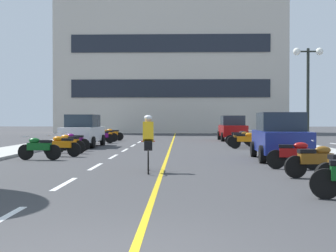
{
  "coord_description": "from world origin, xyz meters",
  "views": [
    {
      "loc": [
        0.8,
        -4.94,
        1.57
      ],
      "look_at": [
        0.25,
        15.11,
        1.26
      ],
      "focal_mm": 48.81,
      "sensor_mm": 36.0,
      "label": 1
    }
  ],
  "objects_px": {
    "parked_car_near": "(280,136)",
    "motorcycle_8": "(246,140)",
    "motorcycle_4": "(39,148)",
    "motorcycle_10": "(239,137)",
    "motorcycle_2": "(316,160)",
    "motorcycle_3": "(295,154)",
    "motorcycle_7": "(74,141)",
    "motorcycle_13": "(112,134)",
    "motorcycle_12": "(106,135)",
    "motorcycle_6": "(69,143)",
    "parked_car_mid": "(83,131)",
    "motorcycle_9": "(242,138)",
    "motorcycle_11": "(101,136)",
    "motorcycle_5": "(62,145)",
    "cyclist_rider": "(148,142)",
    "parked_car_far": "(233,128)",
    "street_lamp_mid": "(308,75)"
  },
  "relations": [
    {
      "from": "motorcycle_8",
      "to": "cyclist_rider",
      "type": "bearing_deg",
      "value": -112.58
    },
    {
      "from": "motorcycle_2",
      "to": "motorcycle_5",
      "type": "bearing_deg",
      "value": 141.97
    },
    {
      "from": "motorcycle_3",
      "to": "motorcycle_4",
      "type": "xyz_separation_m",
      "value": [
        -8.97,
        2.99,
        0.0
      ]
    },
    {
      "from": "motorcycle_6",
      "to": "motorcycle_13",
      "type": "distance_m",
      "value": 12.47
    },
    {
      "from": "parked_car_mid",
      "to": "motorcycle_6",
      "type": "xyz_separation_m",
      "value": [
        0.4,
        -4.91,
        -0.44
      ]
    },
    {
      "from": "motorcycle_7",
      "to": "motorcycle_13",
      "type": "distance_m",
      "value": 10.73
    },
    {
      "from": "parked_car_near",
      "to": "motorcycle_4",
      "type": "xyz_separation_m",
      "value": [
        -9.24,
        -0.32,
        -0.44
      ]
    },
    {
      "from": "motorcycle_5",
      "to": "motorcycle_6",
      "type": "height_order",
      "value": "same"
    },
    {
      "from": "parked_car_near",
      "to": "motorcycle_3",
      "type": "bearing_deg",
      "value": -94.65
    },
    {
      "from": "motorcycle_4",
      "to": "cyclist_rider",
      "type": "height_order",
      "value": "cyclist_rider"
    },
    {
      "from": "motorcycle_12",
      "to": "motorcycle_9",
      "type": "bearing_deg",
      "value": -33.15
    },
    {
      "from": "motorcycle_4",
      "to": "motorcycle_12",
      "type": "bearing_deg",
      "value": 88.91
    },
    {
      "from": "motorcycle_3",
      "to": "motorcycle_8",
      "type": "height_order",
      "value": "same"
    },
    {
      "from": "cyclist_rider",
      "to": "parked_car_far",
      "type": "bearing_deg",
      "value": 76.51
    },
    {
      "from": "street_lamp_mid",
      "to": "parked_car_near",
      "type": "distance_m",
      "value": 6.02
    },
    {
      "from": "parked_car_near",
      "to": "motorcycle_6",
      "type": "xyz_separation_m",
      "value": [
        -8.94,
        3.12,
        -0.44
      ]
    },
    {
      "from": "parked_car_mid",
      "to": "cyclist_rider",
      "type": "height_order",
      "value": "parked_car_mid"
    },
    {
      "from": "street_lamp_mid",
      "to": "cyclist_rider",
      "type": "height_order",
      "value": "street_lamp_mid"
    },
    {
      "from": "parked_car_mid",
      "to": "motorcycle_9",
      "type": "relative_size",
      "value": 2.51
    },
    {
      "from": "motorcycle_9",
      "to": "cyclist_rider",
      "type": "relative_size",
      "value": 0.96
    },
    {
      "from": "parked_car_near",
      "to": "motorcycle_3",
      "type": "height_order",
      "value": "parked_car_near"
    },
    {
      "from": "street_lamp_mid",
      "to": "motorcycle_12",
      "type": "relative_size",
      "value": 2.94
    },
    {
      "from": "motorcycle_13",
      "to": "parked_car_far",
      "type": "bearing_deg",
      "value": 1.11
    },
    {
      "from": "motorcycle_8",
      "to": "cyclist_rider",
      "type": "relative_size",
      "value": 0.96
    },
    {
      "from": "parked_car_mid",
      "to": "motorcycle_12",
      "type": "xyz_separation_m",
      "value": [
        0.37,
        5.86,
        -0.44
      ]
    },
    {
      "from": "motorcycle_13",
      "to": "motorcycle_5",
      "type": "bearing_deg",
      "value": -89.88
    },
    {
      "from": "motorcycle_9",
      "to": "motorcycle_11",
      "type": "distance_m",
      "value": 9.26
    },
    {
      "from": "motorcycle_2",
      "to": "motorcycle_4",
      "type": "height_order",
      "value": "same"
    },
    {
      "from": "motorcycle_12",
      "to": "motorcycle_4",
      "type": "bearing_deg",
      "value": -91.09
    },
    {
      "from": "motorcycle_12",
      "to": "motorcycle_6",
      "type": "bearing_deg",
      "value": -89.86
    },
    {
      "from": "motorcycle_12",
      "to": "motorcycle_10",
      "type": "bearing_deg",
      "value": -23.64
    },
    {
      "from": "motorcycle_4",
      "to": "motorcycle_5",
      "type": "height_order",
      "value": "same"
    },
    {
      "from": "motorcycle_6",
      "to": "motorcycle_9",
      "type": "height_order",
      "value": "same"
    },
    {
      "from": "motorcycle_5",
      "to": "motorcycle_12",
      "type": "bearing_deg",
      "value": 90.79
    },
    {
      "from": "parked_car_far",
      "to": "parked_car_mid",
      "type": "bearing_deg",
      "value": -140.32
    },
    {
      "from": "street_lamp_mid",
      "to": "motorcycle_5",
      "type": "distance_m",
      "value": 12.13
    },
    {
      "from": "motorcycle_4",
      "to": "motorcycle_10",
      "type": "relative_size",
      "value": 1.0
    },
    {
      "from": "motorcycle_4",
      "to": "motorcycle_6",
      "type": "bearing_deg",
      "value": 85.07
    },
    {
      "from": "parked_car_near",
      "to": "motorcycle_8",
      "type": "height_order",
      "value": "parked_car_near"
    },
    {
      "from": "motorcycle_2",
      "to": "motorcycle_7",
      "type": "xyz_separation_m",
      "value": [
        -8.9,
        10.24,
        0.0
      ]
    },
    {
      "from": "motorcycle_7",
      "to": "cyclist_rider",
      "type": "height_order",
      "value": "cyclist_rider"
    },
    {
      "from": "parked_car_far",
      "to": "motorcycle_5",
      "type": "bearing_deg",
      "value": -121.29
    },
    {
      "from": "motorcycle_8",
      "to": "motorcycle_12",
      "type": "xyz_separation_m",
      "value": [
        -8.6,
        7.37,
        0.0
      ]
    },
    {
      "from": "motorcycle_2",
      "to": "motorcycle_3",
      "type": "relative_size",
      "value": 1.01
    },
    {
      "from": "motorcycle_2",
      "to": "motorcycle_4",
      "type": "distance_m",
      "value": 10.35
    },
    {
      "from": "motorcycle_8",
      "to": "motorcycle_11",
      "type": "distance_m",
      "value": 10.03
    },
    {
      "from": "parked_car_near",
      "to": "motorcycle_11",
      "type": "xyz_separation_m",
      "value": [
        -8.96,
        11.72,
        -0.44
      ]
    },
    {
      "from": "parked_car_near",
      "to": "motorcycle_12",
      "type": "distance_m",
      "value": 16.54
    },
    {
      "from": "motorcycle_4",
      "to": "motorcycle_13",
      "type": "distance_m",
      "value": 15.91
    },
    {
      "from": "parked_car_far",
      "to": "motorcycle_9",
      "type": "distance_m",
      "value": 7.51
    }
  ]
}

